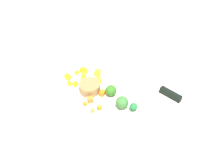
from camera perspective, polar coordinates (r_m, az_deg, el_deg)
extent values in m
plane|color=#9F9881|center=(0.90, 0.00, -1.02)|extent=(4.00, 4.00, 0.00)
cube|color=white|center=(0.89, 0.00, -0.75)|extent=(0.45, 0.33, 0.01)
cylinder|color=olive|center=(0.86, -4.94, -0.72)|extent=(0.07, 0.07, 0.03)
cube|color=silver|center=(0.96, 1.70, 3.45)|extent=(0.14, 0.15, 0.00)
cube|color=black|center=(0.87, 12.69, -2.22)|extent=(0.06, 0.07, 0.02)
cube|color=orange|center=(0.81, -2.78, -5.20)|extent=(0.02, 0.02, 0.01)
cube|color=orange|center=(0.83, -5.98, -4.35)|extent=(0.02, 0.02, 0.01)
cube|color=orange|center=(0.81, -4.25, -5.84)|extent=(0.01, 0.01, 0.01)
cube|color=orange|center=(0.85, -2.20, -2.09)|extent=(0.02, 0.02, 0.02)
cube|color=orange|center=(0.86, -1.84, -1.69)|extent=(0.02, 0.02, 0.01)
cube|color=orange|center=(0.84, -4.81, -3.45)|extent=(0.02, 0.02, 0.02)
cube|color=yellow|center=(0.91, -6.36, 0.96)|extent=(0.02, 0.02, 0.01)
cube|color=yellow|center=(0.92, -9.67, 1.56)|extent=(0.02, 0.02, 0.02)
cube|color=yellow|center=(0.92, -3.18, 2.44)|extent=(0.03, 0.03, 0.02)
cube|color=yellow|center=(0.89, -3.07, 0.70)|extent=(0.02, 0.02, 0.02)
cube|color=yellow|center=(0.90, -9.32, 0.12)|extent=(0.02, 0.02, 0.01)
cube|color=yellow|center=(0.89, -8.07, -0.01)|extent=(0.02, 0.02, 0.01)
cube|color=yellow|center=(0.94, -6.21, 2.92)|extent=(0.03, 0.03, 0.02)
cube|color=yellow|center=(0.94, -7.73, 2.45)|extent=(0.02, 0.02, 0.01)
cube|color=yellow|center=(0.92, -6.22, 1.96)|extent=(0.02, 0.02, 0.01)
cylinder|color=#92B86B|center=(0.81, 4.72, -5.55)|extent=(0.01, 0.01, 0.01)
sphere|color=#226D34|center=(0.80, 4.77, -5.01)|extent=(0.02, 0.02, 0.02)
cylinder|color=#92C367|center=(0.82, 2.21, -4.86)|extent=(0.01, 0.01, 0.01)
sphere|color=#387031|center=(0.80, 2.24, -4.06)|extent=(0.04, 0.04, 0.04)
cylinder|color=#8FAD67|center=(0.85, -0.22, -2.20)|extent=(0.01, 0.01, 0.01)
sphere|color=#2F6B1E|center=(0.84, -0.22, -1.42)|extent=(0.04, 0.04, 0.04)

